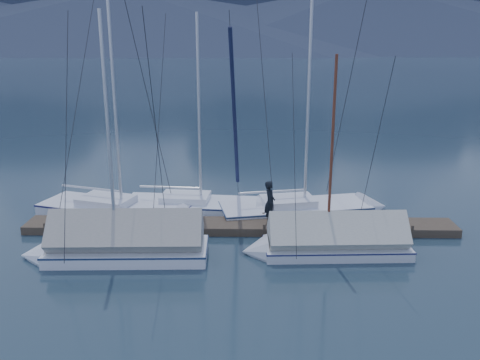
# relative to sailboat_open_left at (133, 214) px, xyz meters

# --- Properties ---
(ground) EXTENTS (1000.00, 1000.00, 0.00)m
(ground) POSITION_rel_sailboat_open_left_xyz_m (4.85, -3.41, -0.18)
(ground) COLOR #152531
(ground) RESTS_ON ground
(dock) EXTENTS (18.00, 1.50, 0.54)m
(dock) POSITION_rel_sailboat_open_left_xyz_m (4.85, -1.41, -0.08)
(dock) COLOR #382D23
(dock) RESTS_ON ground
(mooring_posts) EXTENTS (15.12, 1.52, 0.35)m
(mooring_posts) POSITION_rel_sailboat_open_left_xyz_m (4.35, -1.41, 0.17)
(mooring_posts) COLOR #382D23
(mooring_posts) RESTS_ON ground
(sailboat_open_left) EXTENTS (8.24, 4.51, 10.50)m
(sailboat_open_left) POSITION_rel_sailboat_open_left_xyz_m (0.00, 0.00, 0.00)
(sailboat_open_left) COLOR silver
(sailboat_open_left) RESTS_ON ground
(sailboat_open_mid) EXTENTS (7.54, 3.16, 9.76)m
(sailboat_open_mid) POSITION_rel_sailboat_open_left_xyz_m (3.49, 0.96, -0.01)
(sailboat_open_mid) COLOR silver
(sailboat_open_mid) RESTS_ON ground
(sailboat_open_right) EXTENTS (8.14, 3.88, 10.38)m
(sailboat_open_right) POSITION_rel_sailboat_open_left_xyz_m (8.30, 0.74, -0.00)
(sailboat_open_right) COLOR silver
(sailboat_open_right) RESTS_ON ground
(sailboat_covered_near) EXTENTS (6.34, 2.70, 8.13)m
(sailboat_covered_near) POSITION_rel_sailboat_open_left_xyz_m (8.03, -3.71, 0.22)
(sailboat_covered_near) COLOR silver
(sailboat_covered_near) RESTS_ON ground
(sailboat_covered_far) EXTENTS (6.93, 2.92, 9.63)m
(sailboat_covered_far) POSITION_rel_sailboat_open_left_xyz_m (0.22, -4.27, 0.29)
(sailboat_covered_far) COLOR white
(sailboat_covered_far) RESTS_ON ground
(person) EXTENTS (0.45, 0.67, 1.83)m
(person) POSITION_rel_sailboat_open_left_xyz_m (6.08, -1.45, 1.07)
(person) COLOR black
(person) RESTS_ON dock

